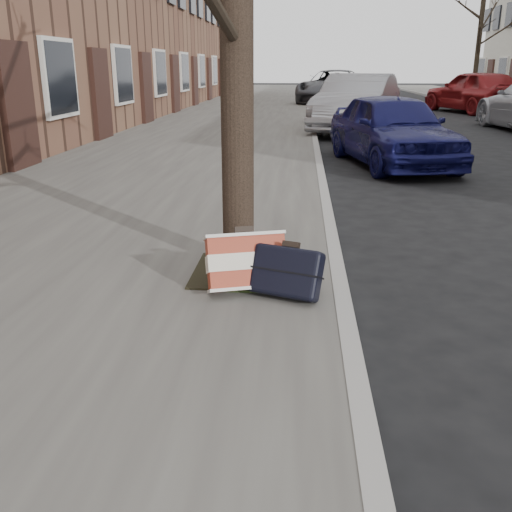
# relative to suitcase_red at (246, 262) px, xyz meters

# --- Properties ---
(near_sidewalk) EXTENTS (5.00, 70.00, 0.12)m
(near_sidewalk) POSITION_rel_suitcase_red_xyz_m (-1.74, 14.20, -0.28)
(near_sidewalk) COLOR #66645D
(near_sidewalk) RESTS_ON ground
(house_near) EXTENTS (6.80, 40.00, 7.00)m
(house_near) POSITION_rel_suitcase_red_xyz_m (-7.64, 15.20, 3.16)
(house_near) COLOR brown
(house_near) RESTS_ON ground
(dirt_patch) EXTENTS (0.85, 0.85, 0.02)m
(dirt_patch) POSITION_rel_suitcase_red_xyz_m (-0.04, 0.40, -0.21)
(dirt_patch) COLOR black
(dirt_patch) RESTS_ON near_sidewalk
(suitcase_red) EXTENTS (0.64, 0.47, 0.44)m
(suitcase_red) POSITION_rel_suitcase_red_xyz_m (0.00, 0.00, 0.00)
(suitcase_red) COLOR maroon
(suitcase_red) RESTS_ON near_sidewalk
(suitcase_navy) EXTENTS (0.58, 0.46, 0.40)m
(suitcase_navy) POSITION_rel_suitcase_red_xyz_m (0.30, -0.11, -0.02)
(suitcase_navy) COLOR black
(suitcase_navy) RESTS_ON near_sidewalk
(car_near_front) EXTENTS (2.29, 4.02, 1.29)m
(car_near_front) POSITION_rel_suitcase_red_xyz_m (2.01, 6.59, 0.30)
(car_near_front) COLOR #11124E
(car_near_front) RESTS_ON ground
(car_near_mid) EXTENTS (2.86, 4.91, 1.53)m
(car_near_mid) POSITION_rel_suitcase_red_xyz_m (1.88, 12.01, 0.42)
(car_near_mid) COLOR #A9AAB1
(car_near_mid) RESTS_ON ground
(car_near_back) EXTENTS (3.96, 6.08, 1.55)m
(car_near_back) POSITION_rel_suitcase_red_xyz_m (1.85, 23.65, 0.44)
(car_near_back) COLOR #3D3D42
(car_near_back) RESTS_ON ground
(car_far_back) EXTENTS (3.27, 5.06, 1.60)m
(car_far_back) POSITION_rel_suitcase_red_xyz_m (6.95, 19.20, 0.46)
(car_far_back) COLOR maroon
(car_far_back) RESTS_ON ground
(tree_far_c) EXTENTS (0.24, 0.24, 4.97)m
(tree_far_c) POSITION_rel_suitcase_red_xyz_m (9.16, 27.26, 2.26)
(tree_far_c) COLOR black
(tree_far_c) RESTS_ON far_sidewalk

